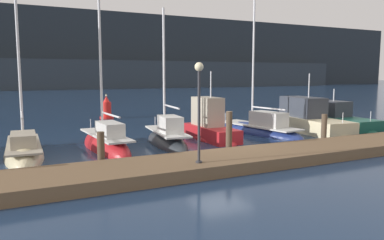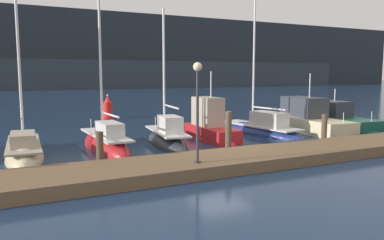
% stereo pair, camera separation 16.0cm
% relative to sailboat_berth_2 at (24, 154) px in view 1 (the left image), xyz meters
% --- Properties ---
extents(ground_plane, '(400.00, 400.00, 0.00)m').
position_rel_sailboat_berth_2_xyz_m(ground_plane, '(8.22, -3.10, -0.10)').
color(ground_plane, '#192D4C').
extents(dock, '(29.96, 2.80, 0.45)m').
position_rel_sailboat_berth_2_xyz_m(dock, '(8.22, -5.50, 0.13)').
color(dock, brown).
rests_on(dock, ground).
extents(mooring_pile_1, '(0.28, 0.28, 1.47)m').
position_rel_sailboat_berth_2_xyz_m(mooring_pile_1, '(2.57, -3.85, 0.64)').
color(mooring_pile_1, '#4C3D2D').
rests_on(mooring_pile_1, ground).
extents(mooring_pile_2, '(0.28, 0.28, 1.99)m').
position_rel_sailboat_berth_2_xyz_m(mooring_pile_2, '(8.22, -3.85, 0.90)').
color(mooring_pile_2, '#4C3D2D').
rests_on(mooring_pile_2, ground).
extents(mooring_pile_3, '(0.28, 0.28, 1.61)m').
position_rel_sailboat_berth_2_xyz_m(mooring_pile_3, '(13.88, -3.85, 0.71)').
color(mooring_pile_3, '#4C3D2D').
rests_on(mooring_pile_3, ground).
extents(sailboat_berth_2, '(1.76, 6.16, 8.38)m').
position_rel_sailboat_berth_2_xyz_m(sailboat_berth_2, '(0.00, 0.00, 0.00)').
color(sailboat_berth_2, beige).
rests_on(sailboat_berth_2, ground).
extents(sailboat_berth_3, '(1.86, 5.96, 9.77)m').
position_rel_sailboat_berth_2_xyz_m(sailboat_berth_3, '(3.64, 0.02, 0.04)').
color(sailboat_berth_3, red).
rests_on(sailboat_berth_3, ground).
extents(sailboat_berth_4, '(2.09, 5.41, 7.62)m').
position_rel_sailboat_berth_2_xyz_m(sailboat_berth_4, '(6.80, -0.07, 0.08)').
color(sailboat_berth_4, '#2D3338').
rests_on(sailboat_berth_4, ground).
extents(motorboat_berth_5, '(1.57, 4.69, 4.25)m').
position_rel_sailboat_berth_2_xyz_m(motorboat_berth_5, '(9.55, 0.28, 0.38)').
color(motorboat_berth_5, red).
rests_on(motorboat_berth_5, ground).
extents(sailboat_berth_6, '(2.88, 7.19, 10.68)m').
position_rel_sailboat_berth_2_xyz_m(sailboat_berth_6, '(13.35, 0.89, 0.07)').
color(sailboat_berth_6, navy).
rests_on(sailboat_berth_6, ground).
extents(motorboat_berth_7, '(2.87, 7.09, 4.14)m').
position_rel_sailboat_berth_2_xyz_m(motorboat_berth_7, '(16.56, 0.16, 0.35)').
color(motorboat_berth_7, beige).
rests_on(motorboat_berth_7, ground).
extents(motorboat_berth_8, '(2.68, 7.23, 3.24)m').
position_rel_sailboat_berth_2_xyz_m(motorboat_berth_8, '(19.33, 0.69, 0.21)').
color(motorboat_berth_8, '#195647').
rests_on(motorboat_berth_8, ground).
extents(channel_buoy, '(1.13, 1.13, 1.99)m').
position_rel_sailboat_berth_2_xyz_m(channel_buoy, '(6.67, 12.79, 0.65)').
color(channel_buoy, red).
rests_on(channel_buoy, ground).
extents(dock_lamppost, '(0.32, 0.32, 3.59)m').
position_rel_sailboat_berth_2_xyz_m(dock_lamppost, '(5.58, -6.10, 2.78)').
color(dock_lamppost, '#2D2D33').
rests_on(dock_lamppost, dock).
extents(hillside_backdrop, '(240.00, 23.00, 20.07)m').
position_rel_sailboat_berth_2_xyz_m(hillside_backdrop, '(9.80, 88.15, 9.18)').
color(hillside_backdrop, '#232B33').
rests_on(hillside_backdrop, ground).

